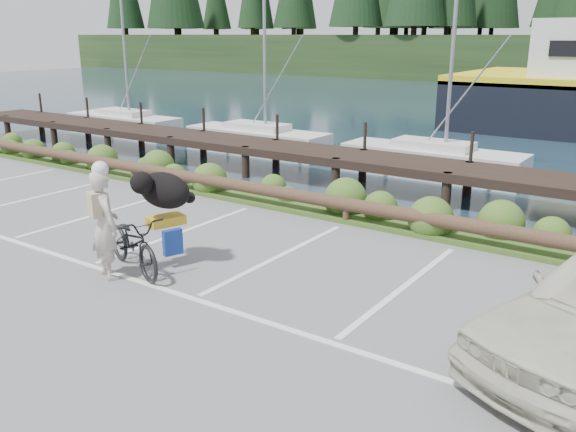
% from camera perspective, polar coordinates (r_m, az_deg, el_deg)
% --- Properties ---
extents(ground, '(72.00, 72.00, 0.00)m').
position_cam_1_polar(ground, '(10.32, -7.30, -6.96)').
color(ground, '#5D5E60').
extents(vegetation_strip, '(34.00, 1.60, 0.10)m').
position_cam_1_polar(vegetation_strip, '(14.43, 6.81, 0.19)').
color(vegetation_strip, '#3D5B21').
rests_on(vegetation_strip, ground).
extents(log_rail, '(32.00, 0.30, 0.60)m').
position_cam_1_polar(log_rail, '(13.85, 5.44, -0.68)').
color(log_rail, '#443021').
rests_on(log_rail, ground).
extents(bicycle, '(2.16, 1.35, 1.07)m').
position_cam_1_polar(bicycle, '(11.23, -14.29, -2.44)').
color(bicycle, black).
rests_on(bicycle, ground).
extents(cyclist, '(0.81, 0.67, 1.92)m').
position_cam_1_polar(cyclist, '(10.95, -16.74, -0.79)').
color(cyclist, '#BBAF9E').
rests_on(cyclist, ground).
extents(dog, '(0.91, 1.27, 0.66)m').
position_cam_1_polar(dog, '(11.23, -11.52, 2.37)').
color(dog, black).
rests_on(dog, bicycle).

